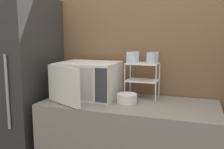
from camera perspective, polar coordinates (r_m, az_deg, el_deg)
name	(u,v)px	position (r m, az deg, el deg)	size (l,w,h in m)	color
wall_back	(140,53)	(2.44, 6.39, 4.87)	(8.00, 0.06, 2.60)	brown
microwave	(88,80)	(2.29, -5.58, -1.25)	(0.54, 0.63, 0.32)	silver
dish_rack	(142,73)	(2.26, 6.97, 0.39)	(0.29, 0.20, 0.32)	white
glass_front_left	(131,58)	(2.22, 4.32, 3.89)	(0.08, 0.08, 0.10)	silver
glass_back_right	(154,57)	(2.28, 9.52, 3.93)	(0.08, 0.08, 0.10)	silver
glass_front_right	(151,58)	(2.19, 8.96, 3.73)	(0.08, 0.08, 0.10)	silver
glass_back_left	(135,57)	(2.32, 5.23, 4.09)	(0.08, 0.08, 0.10)	silver
bowl	(127,98)	(2.11, 3.43, -5.49)	(0.17, 0.17, 0.08)	silver
refrigerator	(17,92)	(2.68, -20.91, -3.74)	(0.70, 0.72, 1.82)	#2D2D2D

